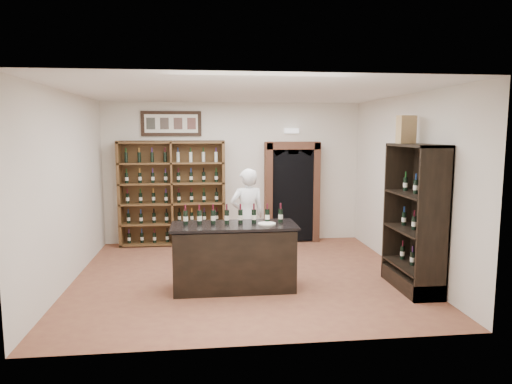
{
  "coord_description": "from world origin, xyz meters",
  "views": [
    {
      "loc": [
        -0.64,
        -7.31,
        2.38
      ],
      "look_at": [
        0.24,
        0.3,
        1.37
      ],
      "focal_mm": 32.0,
      "sensor_mm": 36.0,
      "label": 1
    }
  ],
  "objects_px": {
    "tasting_counter": "(234,257)",
    "wine_crate": "(406,129)",
    "shopkeeper": "(247,216)",
    "wine_shelf": "(173,193)",
    "counter_bottle_0": "(186,217)",
    "side_cabinet": "(415,240)"
  },
  "relations": [
    {
      "from": "wine_crate",
      "to": "wine_shelf",
      "type": "bearing_deg",
      "value": 126.71
    },
    {
      "from": "tasting_counter",
      "to": "wine_crate",
      "type": "bearing_deg",
      "value": 1.98
    },
    {
      "from": "tasting_counter",
      "to": "side_cabinet",
      "type": "xyz_separation_m",
      "value": [
        2.72,
        -0.3,
        0.26
      ]
    },
    {
      "from": "wine_crate",
      "to": "counter_bottle_0",
      "type": "bearing_deg",
      "value": 163.95
    },
    {
      "from": "wine_shelf",
      "to": "shopkeeper",
      "type": "distance_m",
      "value": 2.13
    },
    {
      "from": "tasting_counter",
      "to": "side_cabinet",
      "type": "distance_m",
      "value": 2.75
    },
    {
      "from": "wine_crate",
      "to": "tasting_counter",
      "type": "bearing_deg",
      "value": 165.57
    },
    {
      "from": "wine_shelf",
      "to": "shopkeeper",
      "type": "bearing_deg",
      "value": -47.42
    },
    {
      "from": "tasting_counter",
      "to": "wine_crate",
      "type": "xyz_separation_m",
      "value": [
        2.69,
        0.09,
        1.92
      ]
    },
    {
      "from": "counter_bottle_0",
      "to": "shopkeeper",
      "type": "xyz_separation_m",
      "value": [
        1.05,
        1.3,
        -0.24
      ]
    },
    {
      "from": "wine_shelf",
      "to": "tasting_counter",
      "type": "xyz_separation_m",
      "value": [
        1.1,
        -2.93,
        -0.61
      ]
    },
    {
      "from": "tasting_counter",
      "to": "wine_crate",
      "type": "relative_size",
      "value": 4.38
    },
    {
      "from": "shopkeeper",
      "to": "wine_shelf",
      "type": "bearing_deg",
      "value": -57.18
    },
    {
      "from": "tasting_counter",
      "to": "counter_bottle_0",
      "type": "distance_m",
      "value": 0.95
    },
    {
      "from": "wine_shelf",
      "to": "tasting_counter",
      "type": "bearing_deg",
      "value": -69.44
    },
    {
      "from": "shopkeeper",
      "to": "wine_crate",
      "type": "height_order",
      "value": "wine_crate"
    },
    {
      "from": "counter_bottle_0",
      "to": "shopkeeper",
      "type": "bearing_deg",
      "value": 51.05
    },
    {
      "from": "shopkeeper",
      "to": "wine_crate",
      "type": "xyz_separation_m",
      "value": [
        2.35,
        -1.28,
        1.55
      ]
    },
    {
      "from": "counter_bottle_0",
      "to": "side_cabinet",
      "type": "relative_size",
      "value": 0.14
    },
    {
      "from": "side_cabinet",
      "to": "tasting_counter",
      "type": "bearing_deg",
      "value": 173.72
    },
    {
      "from": "tasting_counter",
      "to": "wine_crate",
      "type": "height_order",
      "value": "wine_crate"
    },
    {
      "from": "wine_crate",
      "to": "side_cabinet",
      "type": "bearing_deg",
      "value": -100.69
    }
  ]
}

